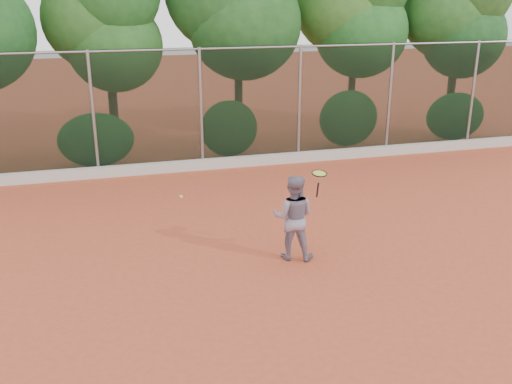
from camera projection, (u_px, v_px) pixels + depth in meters
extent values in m
plane|color=#B8482B|center=(270.00, 272.00, 10.61)|extent=(80.00, 80.00, 0.00)
cube|color=beige|center=(204.00, 164.00, 16.77)|extent=(24.00, 0.20, 0.30)
imported|color=gray|center=(293.00, 217.00, 10.95)|extent=(1.01, 0.92, 1.69)
cube|color=black|center=(201.00, 109.00, 16.41)|extent=(24.00, 0.01, 3.50)
cylinder|color=gray|center=(199.00, 49.00, 15.85)|extent=(24.00, 0.06, 0.06)
cylinder|color=gray|center=(93.00, 115.00, 15.66)|extent=(0.09, 0.09, 3.50)
cylinder|color=gray|center=(201.00, 109.00, 16.41)|extent=(0.09, 0.09, 3.50)
cylinder|color=gray|center=(299.00, 104.00, 17.16)|extent=(0.09, 0.09, 3.50)
cylinder|color=gray|center=(389.00, 100.00, 17.91)|extent=(0.09, 0.09, 3.50)
cylinder|color=gray|center=(472.00, 95.00, 18.65)|extent=(0.09, 0.09, 3.50)
cylinder|color=#3C2617|center=(114.00, 117.00, 18.09)|extent=(0.28, 0.28, 2.40)
ellipsoid|color=#22541C|center=(115.00, 46.00, 17.32)|extent=(2.90, 2.40, 2.80)
ellipsoid|color=#25541C|center=(96.00, 18.00, 17.20)|extent=(3.20, 2.70, 3.10)
cylinder|color=#402B18|center=(239.00, 103.00, 18.71)|extent=(0.26, 0.26, 3.00)
ellipsoid|color=#2B6727|center=(245.00, 24.00, 17.85)|extent=(3.60, 3.00, 3.50)
cylinder|color=#3F2618|center=(351.00, 101.00, 19.97)|extent=(0.24, 0.24, 2.70)
ellipsoid|color=#1D571F|center=(361.00, 31.00, 19.15)|extent=(3.20, 2.70, 3.10)
ellipsoid|color=#2D6121|center=(345.00, 3.00, 19.00)|extent=(3.50, 2.90, 3.40)
cylinder|color=#3F2918|center=(450.00, 101.00, 20.56)|extent=(0.28, 0.28, 2.50)
ellipsoid|color=#256125|center=(464.00, 36.00, 19.77)|extent=(3.00, 2.50, 2.90)
ellipsoid|color=#36752C|center=(449.00, 12.00, 19.66)|extent=(3.30, 2.80, 3.20)
ellipsoid|color=#2B6B28|center=(96.00, 140.00, 16.69)|extent=(2.20, 1.16, 1.60)
ellipsoid|color=#2F6024|center=(229.00, 129.00, 17.65)|extent=(1.80, 1.04, 1.76)
ellipsoid|color=#326C29|center=(348.00, 118.00, 18.62)|extent=(2.00, 1.10, 1.84)
ellipsoid|color=#266225|center=(455.00, 116.00, 19.66)|extent=(2.16, 1.12, 1.64)
cylinder|color=black|center=(318.00, 190.00, 10.91)|extent=(0.04, 0.08, 0.31)
torus|color=black|center=(319.00, 173.00, 10.74)|extent=(0.33, 0.33, 0.07)
cylinder|color=#BECA3B|center=(319.00, 173.00, 10.74)|extent=(0.28, 0.28, 0.05)
sphere|color=#C3EC35|center=(181.00, 197.00, 10.56)|extent=(0.06, 0.06, 0.06)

